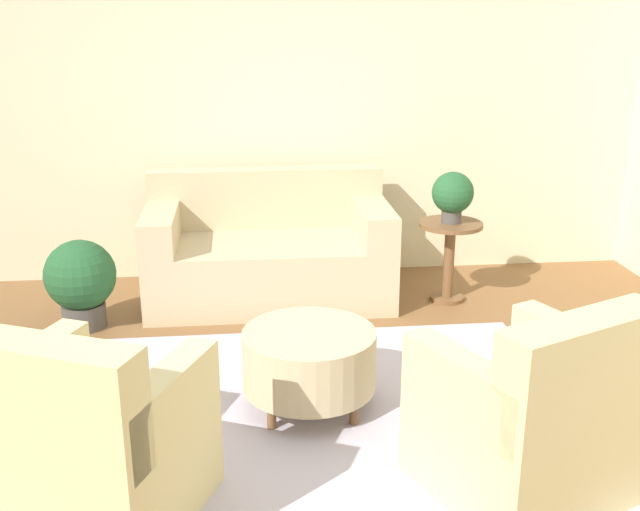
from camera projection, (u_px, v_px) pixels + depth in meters
name	position (u px, v px, depth m)	size (l,w,h in m)	color
ground_plane	(303.00, 419.00, 4.06)	(16.00, 16.00, 0.00)	brown
wall_back	(276.00, 104.00, 5.98)	(8.86, 0.12, 2.80)	beige
rug	(303.00, 418.00, 4.06)	(3.03, 2.31, 0.01)	#BCB2C1
couch	(269.00, 254.00, 5.70)	(1.82, 0.94, 0.94)	#C6B289
armchair_left	(89.00, 446.00, 3.14)	(1.05, 1.03, 0.94)	beige
armchair_right	(532.00, 421.00, 3.33)	(1.05, 1.03, 0.94)	beige
ottoman_table	(309.00, 359.00, 4.10)	(0.73, 0.73, 0.44)	#C6B289
side_table	(450.00, 248.00, 5.62)	(0.47, 0.47, 0.61)	brown
potted_plant_on_side_table	(453.00, 194.00, 5.49)	(0.31, 0.31, 0.38)	#4C4742
potted_plant_floor	(81.00, 280.00, 5.15)	(0.49, 0.49, 0.63)	#4C4742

